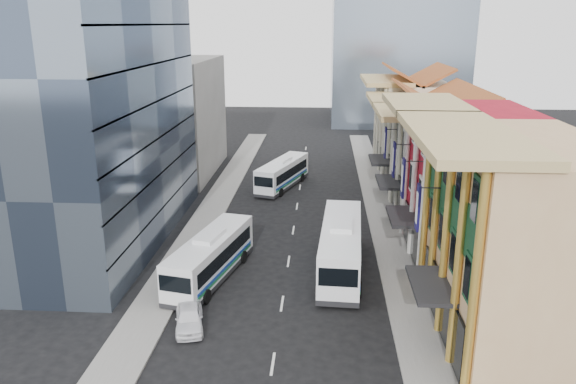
# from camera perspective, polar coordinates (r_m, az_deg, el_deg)

# --- Properties ---
(ground) EXTENTS (200.00, 200.00, 0.00)m
(ground) POSITION_cam_1_polar(r_m,az_deg,el_deg) (31.71, -1.73, -18.05)
(ground) COLOR black
(ground) RESTS_ON ground
(sidewalk_right) EXTENTS (3.00, 90.00, 0.15)m
(sidewalk_right) POSITION_cam_1_polar(r_m,az_deg,el_deg) (51.53, 10.05, -3.97)
(sidewalk_right) COLOR slate
(sidewalk_right) RESTS_ON ground
(sidewalk_left) EXTENTS (3.00, 90.00, 0.15)m
(sidewalk_left) POSITION_cam_1_polar(r_m,az_deg,el_deg) (52.37, -8.80, -3.57)
(sidewalk_left) COLOR slate
(sidewalk_left) RESTS_ON ground
(shophouse_tan) EXTENTS (8.00, 14.00, 12.00)m
(shophouse_tan) POSITION_cam_1_polar(r_m,az_deg,el_deg) (35.11, 22.48, -4.73)
(shophouse_tan) COLOR tan
(shophouse_tan) RESTS_ON ground
(shophouse_red) EXTENTS (8.00, 10.00, 12.00)m
(shophouse_red) POSITION_cam_1_polar(r_m,az_deg,el_deg) (46.03, 17.89, 0.70)
(shophouse_red) COLOR #A51222
(shophouse_red) RESTS_ON ground
(shophouse_cream_near) EXTENTS (8.00, 9.00, 10.00)m
(shophouse_cream_near) POSITION_cam_1_polar(r_m,az_deg,el_deg) (55.22, 15.50, 2.43)
(shophouse_cream_near) COLOR beige
(shophouse_cream_near) RESTS_ON ground
(shophouse_cream_mid) EXTENTS (8.00, 9.00, 10.00)m
(shophouse_cream_mid) POSITION_cam_1_polar(r_m,az_deg,el_deg) (63.83, 13.92, 4.44)
(shophouse_cream_mid) COLOR beige
(shophouse_cream_mid) RESTS_ON ground
(shophouse_cream_far) EXTENTS (8.00, 12.00, 11.00)m
(shophouse_cream_far) POSITION_cam_1_polar(r_m,az_deg,el_deg) (73.90, 12.57, 6.56)
(shophouse_cream_far) COLOR beige
(shophouse_cream_far) RESTS_ON ground
(office_tower) EXTENTS (12.00, 26.00, 30.00)m
(office_tower) POSITION_cam_1_polar(r_m,az_deg,el_deg) (49.08, -20.33, 12.14)
(office_tower) COLOR #384559
(office_tower) RESTS_ON ground
(office_block_far) EXTENTS (10.00, 18.00, 14.00)m
(office_block_far) POSITION_cam_1_polar(r_m,az_deg,el_deg) (71.27, -11.61, 7.48)
(office_block_far) COLOR gray
(office_block_far) RESTS_ON ground
(bus_left_near) EXTENTS (5.02, 11.40, 3.56)m
(bus_left_near) POSITION_cam_1_polar(r_m,az_deg,el_deg) (41.64, -7.87, -6.47)
(bus_left_near) COLOR silver
(bus_left_near) RESTS_ON ground
(bus_left_far) EXTENTS (5.69, 10.90, 3.42)m
(bus_left_far) POSITION_cam_1_polar(r_m,az_deg,el_deg) (64.10, -0.56, 1.96)
(bus_left_far) COLOR white
(bus_left_far) RESTS_ON ground
(bus_right) EXTENTS (3.68, 12.80, 4.06)m
(bus_right) POSITION_cam_1_polar(r_m,az_deg,el_deg) (42.59, 5.40, -5.48)
(bus_right) COLOR white
(bus_right) RESTS_ON ground
(sedan_left) EXTENTS (2.56, 4.40, 1.41)m
(sedan_left) POSITION_cam_1_polar(r_m,az_deg,el_deg) (36.00, -10.01, -12.42)
(sedan_left) COLOR white
(sedan_left) RESTS_ON ground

